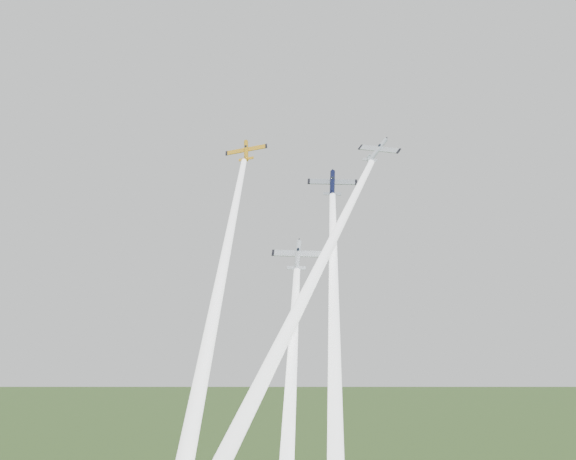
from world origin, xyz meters
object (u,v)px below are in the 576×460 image
at_px(plane_navy, 332,183).
at_px(plane_yellow, 246,151).
at_px(plane_silver_low, 298,255).
at_px(plane_silver_right, 378,150).

bearing_deg(plane_navy, plane_yellow, 141.42).
xyz_separation_m(plane_yellow, plane_silver_low, (18.16, -16.42, -21.56)).
xyz_separation_m(plane_yellow, plane_silver_right, (26.10, -2.86, -3.50)).
xyz_separation_m(plane_navy, plane_silver_low, (-1.04, -10.97, -12.75)).
height_order(plane_yellow, plane_silver_low, plane_yellow).
distance_m(plane_yellow, plane_navy, 21.82).
xyz_separation_m(plane_yellow, plane_navy, (19.20, -5.45, -8.81)).
distance_m(plane_yellow, plane_silver_low, 32.62).
relative_size(plane_navy, plane_silver_right, 1.09).
distance_m(plane_navy, plane_silver_right, 9.08).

